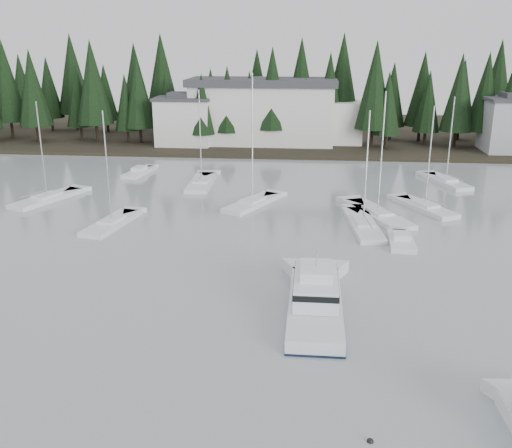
{
  "coord_description": "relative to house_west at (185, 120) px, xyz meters",
  "views": [
    {
      "loc": [
        3.38,
        -16.6,
        17.58
      ],
      "look_at": [
        -1.09,
        29.78,
        2.5
      ],
      "focal_mm": 40.0,
      "sensor_mm": 36.0,
      "label": 1
    }
  ],
  "objects": [
    {
      "name": "sailboat_0",
      "position": [
        15.13,
        -34.77,
        -4.56
      ],
      "size": [
        6.22,
        9.15,
        14.89
      ],
      "rotation": [
        0.0,
        0.0,
        1.11
      ],
      "color": "silver",
      "rests_on": "ground"
    },
    {
      "name": "sailboat_1",
      "position": [
        -8.55,
        -35.09,
        -4.59
      ],
      "size": [
        5.77,
        9.71,
        11.75
      ],
      "rotation": [
        0.0,
        0.0,
        1.21
      ],
      "color": "silver",
      "rests_on": "ground"
    },
    {
      "name": "sailboat_7",
      "position": [
        1.93,
        -43.39,
        -4.59
      ],
      "size": [
        3.94,
        8.76,
        11.85
      ],
      "rotation": [
        0.0,
        0.0,
        1.4
      ],
      "color": "silver",
      "rests_on": "ground"
    },
    {
      "name": "runabout_1",
      "position": [
        29.8,
        -46.02,
        -4.52
      ],
      "size": [
        2.46,
        5.56,
        1.42
      ],
      "rotation": [
        0.0,
        0.0,
        1.52
      ],
      "color": "silver",
      "rests_on": "ground"
    },
    {
      "name": "sailboat_10",
      "position": [
        7.68,
        -25.87,
        -4.6
      ],
      "size": [
        3.12,
        10.03,
        12.39
      ],
      "rotation": [
        0.0,
        0.0,
        1.6
      ],
      "color": "silver",
      "rests_on": "ground"
    },
    {
      "name": "sailboat_11",
      "position": [
        38.86,
        -22.21,
        -4.59
      ],
      "size": [
        5.22,
        9.19,
        11.5
      ],
      "rotation": [
        0.0,
        0.0,
        1.9
      ],
      "color": "silver",
      "rests_on": "ground"
    },
    {
      "name": "harbor_inn",
      "position": [
        15.04,
        3.34,
        1.12
      ],
      "size": [
        29.5,
        11.5,
        10.9
      ],
      "color": "silver",
      "rests_on": "ground"
    },
    {
      "name": "sailboat_8",
      "position": [
        33.96,
        -34.65,
        -4.59
      ],
      "size": [
        6.16,
        8.83,
        11.69
      ],
      "rotation": [
        0.0,
        0.0,
        2.05
      ],
      "color": "silver",
      "rests_on": "ground"
    },
    {
      "name": "sailboat_12",
      "position": [
        28.57,
        -37.66,
        -4.59
      ],
      "size": [
        6.84,
        11.04,
        13.35
      ],
      "rotation": [
        0.0,
        0.0,
        1.98
      ],
      "color": "silver",
      "rests_on": "ground"
    },
    {
      "name": "mooring_buoy_dark",
      "position": [
        24.51,
        -73.38,
        -4.65
      ],
      "size": [
        0.33,
        0.33,
        0.33
      ],
      "primitive_type": "sphere",
      "color": "black",
      "rests_on": "ground"
    },
    {
      "name": "conifer_treeline",
      "position": [
        18.0,
        7.0,
        -4.65
      ],
      "size": [
        200.0,
        22.0,
        20.0
      ],
      "primitive_type": null,
      "color": "black",
      "rests_on": "ground"
    },
    {
      "name": "cabin_cruiser_center",
      "position": [
        22.0,
        -60.43,
        -3.92
      ],
      "size": [
        3.58,
        11.46,
        4.92
      ],
      "rotation": [
        0.0,
        0.0,
        1.57
      ],
      "color": "silver",
      "rests_on": "ground"
    },
    {
      "name": "far_shore_land",
      "position": [
        18.0,
        18.0,
        -4.65
      ],
      "size": [
        240.0,
        54.0,
        1.0
      ],
      "primitive_type": "cube",
      "color": "black",
      "rests_on": "ground"
    },
    {
      "name": "runabout_3",
      "position": [
        -1.97,
        -20.74,
        -4.52
      ],
      "size": [
        3.22,
        7.25,
        1.42
      ],
      "rotation": [
        0.0,
        0.0,
        1.42
      ],
      "color": "silver",
      "rests_on": "ground"
    },
    {
      "name": "house_west",
      "position": [
        0.0,
        0.0,
        0.0
      ],
      "size": [
        9.54,
        7.42,
        8.75
      ],
      "color": "silver",
      "rests_on": "ground"
    },
    {
      "name": "sailboat_2",
      "position": [
        26.77,
        -41.45,
        -4.6
      ],
      "size": [
        3.52,
        10.9,
        11.92
      ],
      "rotation": [
        0.0,
        0.0,
        1.67
      ],
      "color": "silver",
      "rests_on": "ground"
    }
  ]
}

